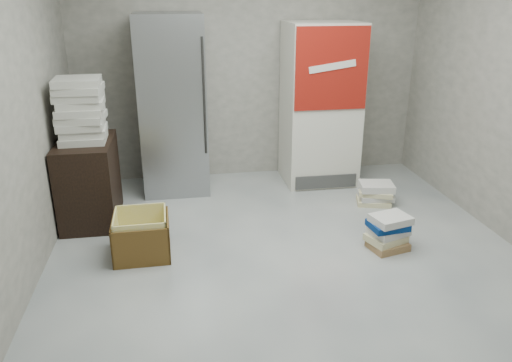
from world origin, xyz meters
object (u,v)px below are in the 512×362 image
Objects in this scene: steel_fridge at (173,105)px; phonebook_stack_main at (388,232)px; wood_shelf at (89,181)px; cardboard_box at (142,238)px; coke_cooler at (320,104)px.

phonebook_stack_main is (1.78, -1.76, -0.79)m from steel_fridge.
steel_fridge is at bearing 41.31° from wood_shelf.
phonebook_stack_main is at bearing -7.58° from cardboard_box.
wood_shelf is 2.01× the size of phonebook_stack_main.
coke_cooler is 2.60m from cardboard_box.
phonebook_stack_main is (0.13, -1.76, -0.75)m from coke_cooler.
coke_cooler is at bearing 16.28° from wood_shelf.
coke_cooler is 1.91m from phonebook_stack_main.
steel_fridge reaches higher than coke_cooler.
steel_fridge is 4.76× the size of phonebook_stack_main.
steel_fridge is at bearing 179.82° from coke_cooler.
wood_shelf is at bearing -138.69° from steel_fridge.
cardboard_box is at bearing -101.80° from steel_fridge.
wood_shelf reaches higher than phonebook_stack_main.
coke_cooler reaches higher than wood_shelf.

